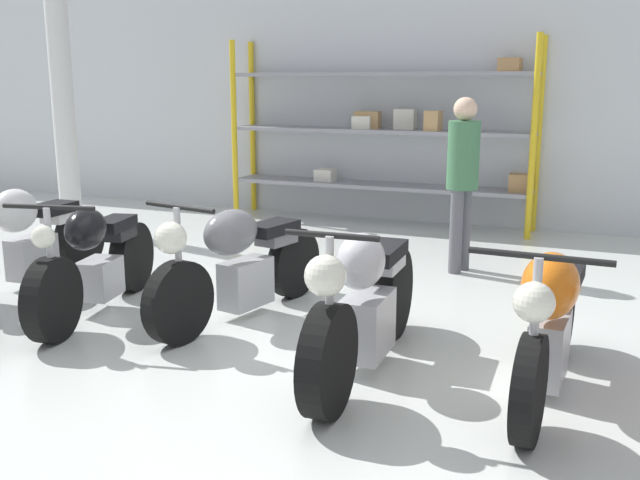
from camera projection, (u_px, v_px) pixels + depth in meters
ground_plane at (300, 341)px, 5.38m from camera, size 30.00×30.00×0.00m
back_wall at (453, 91)px, 9.50m from camera, size 30.00×0.08×3.60m
shelving_rack at (385, 131)px, 9.59m from camera, size 4.21×0.63×2.49m
support_pillar at (62, 91)px, 9.15m from camera, size 0.28×0.28×3.60m
motorcycle_white at (25, 239)px, 6.65m from camera, size 0.58×2.14×1.08m
motorcycle_black at (95, 262)px, 5.93m from camera, size 0.77×1.99×1.03m
motorcycle_grey at (239, 262)px, 5.79m from camera, size 0.73×2.06×1.05m
motorcycle_silver at (364, 304)px, 4.73m from camera, size 0.56×2.14×1.09m
motorcycle_orange at (550, 320)px, 4.37m from camera, size 0.74×2.03×1.05m
person_browsing at (463, 170)px, 7.15m from camera, size 0.39×0.39×1.77m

